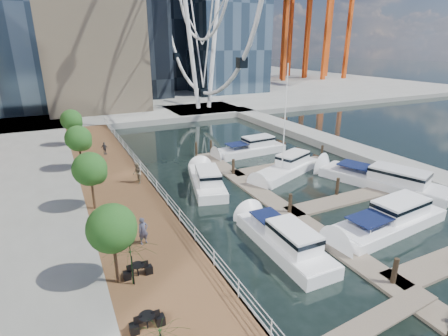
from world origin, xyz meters
TOP-DOWN VIEW (x-y plane):
  - ground at (0.00, 0.00)m, footprint 520.00×520.00m
  - boardwalk at (-9.00, 15.00)m, footprint 6.00×60.00m
  - seawall at (-6.00, 15.00)m, footprint 0.25×60.00m
  - land_far at (0.00, 102.00)m, footprint 200.00×114.00m
  - breakwater at (20.00, 20.00)m, footprint 4.00×60.00m
  - pier at (14.00, 52.00)m, footprint 14.00×12.00m
  - railing at (-6.10, 15.00)m, footprint 0.10×60.00m
  - floating_docks at (7.97, 9.98)m, footprint 16.00×34.00m
  - port_cranes at (67.67, 95.67)m, footprint 40.00×52.00m
  - street_trees at (-11.40, 14.00)m, footprint 2.60×42.60m
  - yacht_foreground at (8.20, 2.72)m, footprint 11.50×4.01m
  - pedestrian_near at (-9.17, 7.21)m, footprint 0.76×0.59m
  - pedestrian_mid at (-7.13, 17.78)m, footprint 0.74×0.95m
  - pedestrian_far at (-8.50, 28.33)m, footprint 0.91×0.84m
  - moored_yachts at (7.64, 13.00)m, footprint 21.94×34.50m
  - cafe_seating at (-10.91, -1.45)m, footprint 4.19×16.09m

SIDE VIEW (x-z plane):
  - ground at x=0.00m, z-range 0.00..0.00m
  - yacht_foreground at x=8.20m, z-range -1.07..1.07m
  - moored_yachts at x=7.64m, z-range -5.75..5.75m
  - floating_docks at x=7.97m, z-range -0.81..1.79m
  - boardwalk at x=-9.00m, z-range 0.00..1.00m
  - seawall at x=-6.00m, z-range 0.00..1.00m
  - land_far at x=0.00m, z-range 0.00..1.00m
  - breakwater at x=20.00m, z-range 0.00..1.00m
  - pier at x=14.00m, z-range 0.00..1.00m
  - railing at x=-6.10m, z-range 1.00..2.05m
  - pedestrian_far at x=-8.50m, z-range 1.00..2.50m
  - pedestrian_near at x=-9.17m, z-range 1.00..2.83m
  - pedestrian_mid at x=-7.13m, z-range 1.00..2.95m
  - cafe_seating at x=-10.91m, z-range 0.88..3.45m
  - street_trees at x=-11.40m, z-range 1.99..6.59m
  - port_cranes at x=67.67m, z-range 1.00..39.00m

